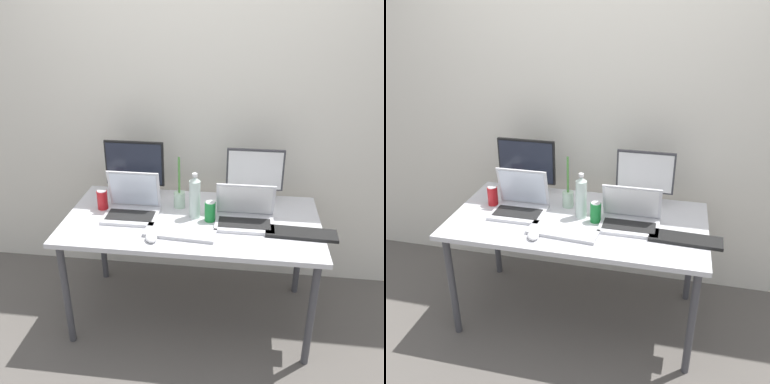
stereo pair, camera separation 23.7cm
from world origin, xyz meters
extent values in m
plane|color=#5B5651|center=(0.00, 0.00, 0.00)|extent=(16.00, 16.00, 0.00)
cube|color=silver|center=(0.00, 0.59, 1.30)|extent=(7.00, 0.08, 2.60)
cylinder|color=#424247|center=(-0.72, -0.34, 0.35)|extent=(0.04, 0.04, 0.71)
cylinder|color=#424247|center=(0.72, -0.34, 0.35)|extent=(0.04, 0.04, 0.71)
cylinder|color=#424247|center=(-0.72, 0.34, 0.35)|extent=(0.04, 0.04, 0.71)
cylinder|color=#424247|center=(0.72, 0.34, 0.35)|extent=(0.04, 0.04, 0.71)
cube|color=silver|center=(0.00, 0.00, 0.72)|extent=(1.55, 0.80, 0.03)
cylinder|color=black|center=(-0.42, 0.29, 0.75)|extent=(0.19, 0.19, 0.01)
cylinder|color=black|center=(-0.42, 0.29, 0.78)|extent=(0.03, 0.03, 0.07)
cube|color=black|center=(-0.42, 0.29, 0.97)|extent=(0.40, 0.02, 0.30)
cube|color=#232838|center=(-0.42, 0.28, 0.97)|extent=(0.37, 0.01, 0.28)
cylinder|color=#38383D|center=(0.37, 0.28, 0.75)|extent=(0.19, 0.19, 0.01)
cylinder|color=#38383D|center=(0.37, 0.28, 0.79)|extent=(0.03, 0.03, 0.08)
cube|color=#38383D|center=(0.37, 0.28, 0.97)|extent=(0.37, 0.02, 0.27)
cube|color=white|center=(0.37, 0.27, 0.97)|extent=(0.34, 0.01, 0.25)
cube|color=silver|center=(-0.37, -0.03, 0.75)|extent=(0.33, 0.25, 0.02)
cube|color=black|center=(-0.37, -0.04, 0.76)|extent=(0.29, 0.14, 0.00)
cube|color=silver|center=(-0.37, 0.07, 0.88)|extent=(0.33, 0.06, 0.25)
cube|color=silver|center=(-0.37, 0.07, 0.88)|extent=(0.29, 0.05, 0.22)
cube|color=silver|center=(0.32, -0.04, 0.75)|extent=(0.35, 0.24, 0.02)
cube|color=black|center=(0.32, -0.05, 0.76)|extent=(0.31, 0.13, 0.00)
cube|color=silver|center=(0.32, 0.04, 0.87)|extent=(0.35, 0.09, 0.23)
cube|color=white|center=(0.32, 0.04, 0.87)|extent=(0.31, 0.07, 0.20)
cube|color=#B2B2B7|center=(-0.04, -0.20, 0.75)|extent=(0.42, 0.18, 0.02)
cube|color=black|center=(0.64, -0.12, 0.75)|extent=(0.41, 0.15, 0.02)
ellipsoid|color=silver|center=(-0.19, -0.28, 0.76)|extent=(0.09, 0.11, 0.03)
cylinder|color=silver|center=(0.01, 0.03, 0.86)|extent=(0.07, 0.07, 0.24)
cone|color=silver|center=(0.01, 0.03, 0.99)|extent=(0.06, 0.06, 0.03)
cylinder|color=white|center=(0.01, 0.03, 1.02)|extent=(0.03, 0.03, 0.02)
cylinder|color=red|center=(-0.58, 0.06, 0.80)|extent=(0.07, 0.07, 0.12)
cylinder|color=silver|center=(-0.58, 0.06, 0.86)|extent=(0.06, 0.06, 0.00)
cylinder|color=#197F33|center=(0.11, -0.01, 0.80)|extent=(0.07, 0.07, 0.12)
cylinder|color=silver|center=(0.11, -0.01, 0.86)|extent=(0.06, 0.06, 0.00)
cylinder|color=#B2D1B7|center=(-0.10, 0.15, 0.79)|extent=(0.07, 0.07, 0.10)
cylinder|color=#519342|center=(-0.10, 0.15, 0.96)|extent=(0.01, 0.01, 0.24)
camera|label=1|loc=(0.30, -2.29, 1.99)|focal=40.00mm
camera|label=2|loc=(0.53, -2.25, 1.99)|focal=40.00mm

